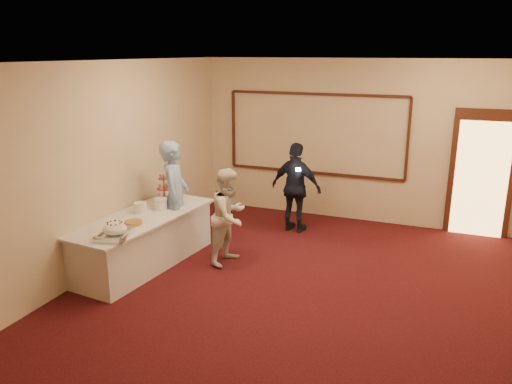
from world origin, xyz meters
TOP-DOWN VIEW (x-y plane):
  - floor at (0.00, 0.00)m, footprint 7.00×7.00m
  - room_walls at (0.00, 0.00)m, footprint 6.04×7.04m
  - wall_molding at (-0.80, 3.47)m, footprint 3.45×0.04m
  - doorway at (2.15, 3.45)m, footprint 1.05×0.07m
  - buffet_table at (-2.52, 0.19)m, footprint 1.21×2.56m
  - pavlova_tray at (-2.34, -0.66)m, footprint 0.48×0.57m
  - cupcake_stand at (-2.67, 1.07)m, footprint 0.32×0.32m
  - plate_stack_a at (-2.63, 0.33)m, footprint 0.19×0.19m
  - plate_stack_b at (-2.44, 0.58)m, footprint 0.21×0.21m
  - tart at (-2.40, -0.19)m, footprint 0.29×0.29m
  - man at (-2.33, 0.84)m, footprint 0.63×0.77m
  - woman at (-1.36, 0.77)m, footprint 0.66×0.79m
  - guest at (-0.84, 2.45)m, footprint 0.99×0.54m
  - camera_flash at (-0.73, 2.19)m, footprint 0.07×0.04m

SIDE VIEW (x-z plane):
  - floor at x=0.00m, z-range 0.00..0.00m
  - buffet_table at x=-2.52m, z-range 0.00..0.77m
  - woman at x=-1.36m, z-range 0.00..1.46m
  - tart at x=-2.40m, z-range 0.77..0.83m
  - guest at x=-0.84m, z-range 0.00..1.60m
  - plate_stack_a at x=-2.63m, z-range 0.77..0.93m
  - pavlova_tray at x=-2.34m, z-range 0.76..0.95m
  - plate_stack_b at x=-2.44m, z-range 0.77..0.94m
  - man at x=-2.33m, z-range 0.00..1.80m
  - cupcake_stand at x=-2.67m, z-range 0.70..1.17m
  - doorway at x=2.15m, z-range -0.02..2.18m
  - camera_flash at x=-0.73m, z-range 1.17..1.22m
  - wall_molding at x=-0.80m, z-range 0.83..2.38m
  - room_walls at x=0.00m, z-range 0.52..3.54m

